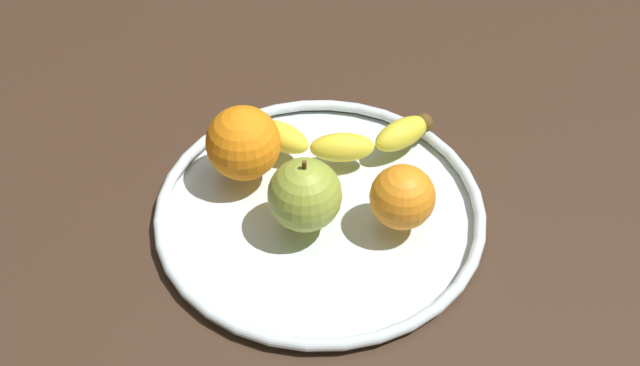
{
  "coord_description": "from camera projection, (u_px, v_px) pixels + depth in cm",
  "views": [
    {
      "loc": [
        3.79,
        -51.92,
        58.42
      ],
      "look_at": [
        0.0,
        0.0,
        4.8
      ],
      "focal_mm": 42.81,
      "sensor_mm": 36.0,
      "label": 1
    }
  ],
  "objects": [
    {
      "name": "ground_plane",
      "position": [
        320.0,
        228.0,
        0.8
      ],
      "size": [
        160.1,
        160.1,
        4.0
      ],
      "primitive_type": "cube",
      "color": "#3B281C"
    },
    {
      "name": "fruit_bowl",
      "position": [
        320.0,
        210.0,
        0.78
      ],
      "size": [
        33.54,
        33.54,
        1.8
      ],
      "color": "silver",
      "rests_on": "ground_plane"
    },
    {
      "name": "banana",
      "position": [
        345.0,
        138.0,
        0.81
      ],
      "size": [
        20.57,
        7.95,
        3.1
      ],
      "rotation": [
        0.0,
        0.0,
        0.11
      ],
      "color": "yellow",
      "rests_on": "fruit_bowl"
    },
    {
      "name": "apple",
      "position": [
        305.0,
        195.0,
        0.73
      ],
      "size": [
        7.23,
        7.23,
        8.03
      ],
      "color": "#98AD3B",
      "rests_on": "fruit_bowl"
    },
    {
      "name": "orange_center",
      "position": [
        243.0,
        143.0,
        0.77
      ],
      "size": [
        7.72,
        7.72,
        7.72
      ],
      "primitive_type": "sphere",
      "color": "orange",
      "rests_on": "fruit_bowl"
    },
    {
      "name": "orange_back_right",
      "position": [
        402.0,
        197.0,
        0.73
      ],
      "size": [
        6.4,
        6.4,
        6.4
      ],
      "primitive_type": "sphere",
      "color": "orange",
      "rests_on": "fruit_bowl"
    }
  ]
}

